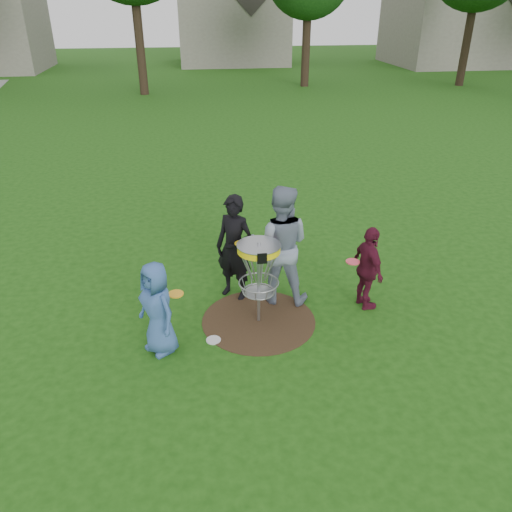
{
  "coord_description": "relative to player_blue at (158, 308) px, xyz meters",
  "views": [
    {
      "loc": [
        -0.95,
        -6.48,
        4.55
      ],
      "look_at": [
        0.0,
        0.3,
        1.0
      ],
      "focal_mm": 35.0,
      "sensor_mm": 36.0,
      "label": 1
    }
  ],
  "objects": [
    {
      "name": "ground",
      "position": [
        1.5,
        0.52,
        -0.7
      ],
      "size": [
        100.0,
        100.0,
        0.0
      ],
      "primitive_type": "plane",
      "color": "#19470F",
      "rests_on": "ground"
    },
    {
      "name": "dirt_patch",
      "position": [
        1.5,
        0.52,
        -0.7
      ],
      "size": [
        1.8,
        1.8,
        0.01
      ],
      "primitive_type": "cylinder",
      "color": "#47331E",
      "rests_on": "ground"
    },
    {
      "name": "player_blue",
      "position": [
        0.0,
        0.0,
        0.0
      ],
      "size": [
        0.77,
        0.82,
        1.41
      ],
      "primitive_type": "imported",
      "rotation": [
        0.0,
        0.0,
        -0.92
      ],
      "color": "#395D9D",
      "rests_on": "ground"
    },
    {
      "name": "player_black",
      "position": [
        1.21,
        1.34,
        0.2
      ],
      "size": [
        0.78,
        0.74,
        1.8
      ],
      "primitive_type": "imported",
      "rotation": [
        0.0,
        0.0,
        -0.63
      ],
      "color": "black",
      "rests_on": "ground"
    },
    {
      "name": "player_grey",
      "position": [
        1.94,
        1.13,
        0.3
      ],
      "size": [
        1.15,
        1.01,
        2.01
      ],
      "primitive_type": "imported",
      "rotation": [
        0.0,
        0.0,
        2.85
      ],
      "color": "gray",
      "rests_on": "ground"
    },
    {
      "name": "player_maroon",
      "position": [
        3.29,
        0.69,
        0.01
      ],
      "size": [
        0.47,
        0.87,
        1.42
      ],
      "primitive_type": "imported",
      "rotation": [
        0.0,
        0.0,
        1.72
      ],
      "color": "#5A142A",
      "rests_on": "ground"
    },
    {
      "name": "disc_on_grass",
      "position": [
        0.76,
        0.09,
        -0.69
      ],
      "size": [
        0.22,
        0.22,
        0.02
      ],
      "primitive_type": "cylinder",
      "color": "silver",
      "rests_on": "ground"
    },
    {
      "name": "disc_golf_basket",
      "position": [
        1.5,
        0.52,
        0.32
      ],
      "size": [
        0.66,
        0.67,
        1.38
      ],
      "color": "#9EA0A5",
      "rests_on": "ground"
    },
    {
      "name": "held_discs",
      "position": [
        1.59,
        0.68,
        0.31
      ],
      "size": [
        2.97,
        1.2,
        0.39
      ],
      "color": "#FEA91C",
      "rests_on": "ground"
    },
    {
      "name": "house_row",
      "position": [
        6.28,
        33.58,
        3.44
      ],
      "size": [
        44.5,
        10.65,
        11.62
      ],
      "color": "gray",
      "rests_on": "ground"
    }
  ]
}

